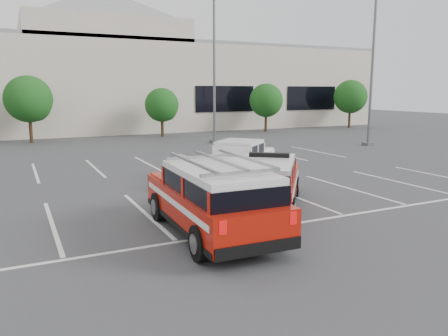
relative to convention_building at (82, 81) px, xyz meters
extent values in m
plane|color=#3B3B3E|center=(-0.18, -31.86, -4.72)|extent=(120.00, 120.00, 0.00)
cube|color=silver|center=(-0.18, -27.36, -4.71)|extent=(23.00, 15.00, 0.01)
cube|color=beige|center=(-0.18, 0.14, -0.72)|extent=(60.00, 15.00, 8.00)
cube|color=gray|center=(-0.18, 0.14, 3.43)|extent=(60.00, 15.00, 0.30)
cube|color=beige|center=(1.82, -1.36, 4.28)|extent=(14.00, 12.00, 2.00)
pyramid|color=gray|center=(1.82, -1.36, 6.88)|extent=(15.98, 15.98, 3.20)
cylinder|color=#3F2B19|center=(-5.18, -9.86, -3.80)|extent=(0.24, 0.24, 1.84)
sphere|color=#124312|center=(-5.18, -9.86, -1.56)|extent=(3.37, 3.37, 3.37)
sphere|color=#124312|center=(-4.78, -9.66, -2.07)|extent=(2.24, 2.24, 2.24)
cylinder|color=#3F2B19|center=(4.82, -9.86, -3.96)|extent=(0.24, 0.24, 1.51)
sphere|color=#124312|center=(4.82, -9.86, -2.11)|extent=(2.77, 2.77, 2.77)
sphere|color=#124312|center=(5.22, -9.66, -2.53)|extent=(1.85, 1.85, 1.85)
cylinder|color=#3F2B19|center=(14.82, -9.86, -3.88)|extent=(0.24, 0.24, 1.67)
sphere|color=#124312|center=(14.82, -9.86, -1.84)|extent=(3.07, 3.07, 3.07)
sphere|color=#124312|center=(15.22, -9.66, -2.30)|extent=(2.05, 2.05, 2.05)
cylinder|color=#3F2B19|center=(24.82, -9.86, -3.80)|extent=(0.24, 0.24, 1.84)
sphere|color=#124312|center=(24.82, -9.86, -1.56)|extent=(3.37, 3.37, 3.37)
sphere|color=#124312|center=(25.22, -9.66, -2.07)|extent=(2.24, 2.24, 2.24)
cube|color=#59595E|center=(6.82, -15.86, -4.62)|extent=(0.60, 0.60, 0.20)
cylinder|color=#59595E|center=(6.82, -15.86, 0.28)|extent=(0.18, 0.18, 10.00)
cube|color=#59595E|center=(15.82, -21.86, -4.62)|extent=(0.60, 0.60, 0.20)
cylinder|color=#59595E|center=(15.82, -21.86, 0.28)|extent=(0.18, 0.18, 10.00)
cube|color=#A11307|center=(0.99, -32.72, -4.04)|extent=(4.41, 4.99, 0.75)
cube|color=black|center=(0.71, -33.07, -3.47)|extent=(3.43, 3.77, 0.39)
cube|color=silver|center=(0.71, -33.07, -3.20)|extent=(3.36, 3.69, 0.14)
cube|color=black|center=(1.18, -32.47, -3.06)|extent=(1.20, 1.00, 0.13)
cube|color=silver|center=(1.98, -28.50, -4.02)|extent=(5.25, 4.93, 0.78)
cube|color=black|center=(2.34, -28.18, -3.42)|extent=(2.55, 2.53, 0.41)
cube|color=silver|center=(2.34, -28.18, -3.15)|extent=(2.50, 2.48, 0.15)
cube|color=#A11307|center=(-1.82, -34.44, -3.93)|extent=(2.27, 5.37, 0.87)
cube|color=black|center=(-1.84, -34.96, -3.26)|extent=(2.04, 3.70, 0.46)
cube|color=silver|center=(-1.84, -34.96, -2.95)|extent=(2.00, 3.63, 0.17)
cube|color=#A5A5A8|center=(-1.84, -34.96, -2.66)|extent=(2.09, 3.34, 0.06)
camera|label=1|loc=(-6.40, -44.63, -0.97)|focal=35.00mm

